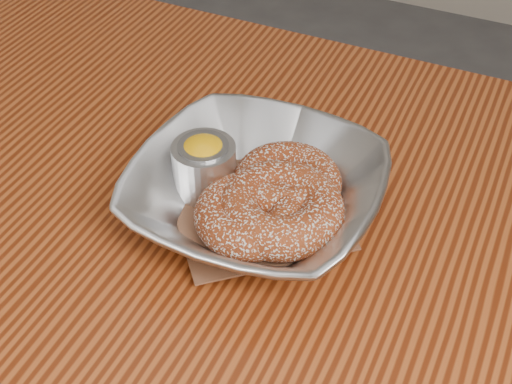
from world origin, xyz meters
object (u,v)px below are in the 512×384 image
at_px(donut_back, 287,182).
at_px(donut_extra, 280,209).
at_px(table, 286,368).
at_px(serving_bowl, 256,194).
at_px(donut_front, 250,215).
at_px(ramekin, 204,165).

xyz_separation_m(donut_back, donut_extra, (0.01, -0.04, 0.00)).
relative_size(table, serving_bowl, 5.44).
bearing_deg(donut_back, donut_front, -103.03).
xyz_separation_m(table, donut_front, (-0.06, 0.05, 0.13)).
relative_size(donut_back, donut_extra, 0.89).
xyz_separation_m(table, serving_bowl, (-0.06, 0.08, 0.13)).
relative_size(table, donut_front, 12.27).
xyz_separation_m(table, donut_extra, (-0.04, 0.06, 0.13)).
distance_m(table, donut_front, 0.15).
xyz_separation_m(serving_bowl, donut_back, (0.02, 0.03, 0.00)).
bearing_deg(ramekin, serving_bowl, -7.48).
xyz_separation_m(donut_back, donut_front, (-0.01, -0.05, -0.00)).
height_order(donut_back, donut_extra, donut_extra).
height_order(table, donut_front, donut_front).
relative_size(donut_back, donut_front, 1.01).
xyz_separation_m(donut_back, ramekin, (-0.07, -0.02, 0.01)).
bearing_deg(donut_back, table, -65.81).
xyz_separation_m(serving_bowl, donut_front, (0.01, -0.03, 0.00)).
bearing_deg(donut_front, ramekin, 151.76).
bearing_deg(ramekin, donut_front, -28.24).
bearing_deg(donut_extra, donut_back, 103.31).
relative_size(donut_back, ramekin, 1.69).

